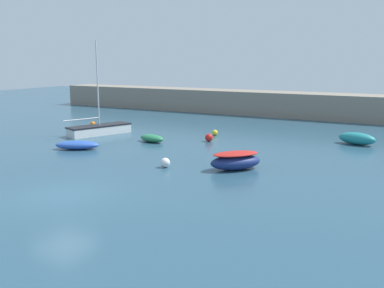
{
  "coord_description": "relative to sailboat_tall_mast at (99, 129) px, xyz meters",
  "views": [
    {
      "loc": [
        13.92,
        -13.54,
        6.08
      ],
      "look_at": [
        1.22,
        10.04,
        0.75
      ],
      "focal_mm": 40.0,
      "sensor_mm": 36.0,
      "label": 1
    }
  ],
  "objects": [
    {
      "name": "rowboat_with_red_cover",
      "position": [
        14.24,
        -5.26,
        0.06
      ],
      "size": [
        3.04,
        3.16,
        1.01
      ],
      "rotation": [
        0.0,
        0.0,
        0.84
      ],
      "color": "navy",
      "rests_on": "ground_plane"
    },
    {
      "name": "sailboat_tall_mast",
      "position": [
        0.0,
        0.0,
        0.0
      ],
      "size": [
        3.33,
        5.64,
        7.55
      ],
      "rotation": [
        0.0,
        0.0,
        1.21
      ],
      "color": "white",
      "rests_on": "ground_plane"
    },
    {
      "name": "ground_plane",
      "position": [
        9.21,
        -13.35,
        -0.55
      ],
      "size": [
        120.0,
        120.0,
        0.2
      ],
      "primitive_type": "cube",
      "color": "#284C60"
    },
    {
      "name": "rowboat_blue_near",
      "position": [
        2.55,
        -5.31,
        -0.16
      ],
      "size": [
        3.19,
        2.45,
        0.59
      ],
      "rotation": [
        0.0,
        0.0,
        0.49
      ],
      "color": "#2D56B7",
      "rests_on": "ground_plane"
    },
    {
      "name": "mooring_buoy_white",
      "position": [
        10.53,
        -6.73,
        -0.17
      ],
      "size": [
        0.55,
        0.55,
        0.55
      ],
      "primitive_type": "sphere",
      "color": "white",
      "rests_on": "ground_plane"
    },
    {
      "name": "rowboat_white_midwater",
      "position": [
        19.23,
        5.55,
        -0.01
      ],
      "size": [
        2.89,
        1.79,
        0.87
      ],
      "rotation": [
        0.0,
        0.0,
        6.03
      ],
      "color": "teal",
      "rests_on": "ground_plane"
    },
    {
      "name": "mooring_buoy_yellow",
      "position": [
        8.58,
        4.05,
        -0.22
      ],
      "size": [
        0.46,
        0.46,
        0.46
      ],
      "primitive_type": "sphere",
      "color": "yellow",
      "rests_on": "ground_plane"
    },
    {
      "name": "fishing_dinghy_green",
      "position": [
        5.6,
        -0.68,
        -0.17
      ],
      "size": [
        2.29,
        1.37,
        0.56
      ],
      "rotation": [
        0.0,
        0.0,
        2.97
      ],
      "color": "#287A4C",
      "rests_on": "ground_plane"
    },
    {
      "name": "mooring_buoy_red",
      "position": [
        9.27,
        1.51,
        -0.15
      ],
      "size": [
        0.59,
        0.59,
        0.59
      ],
      "primitive_type": "sphere",
      "color": "red",
      "rests_on": "ground_plane"
    },
    {
      "name": "mooring_buoy_orange",
      "position": [
        -3.32,
        2.98,
        -0.21
      ],
      "size": [
        0.48,
        0.48,
        0.48
      ],
      "primitive_type": "sphere",
      "color": "orange",
      "rests_on": "ground_plane"
    },
    {
      "name": "harbor_breakwater",
      "position": [
        9.21,
        18.57,
        0.84
      ],
      "size": [
        56.85,
        3.87,
        2.59
      ],
      "primitive_type": "cube",
      "color": "gray",
      "rests_on": "ground_plane"
    }
  ]
}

